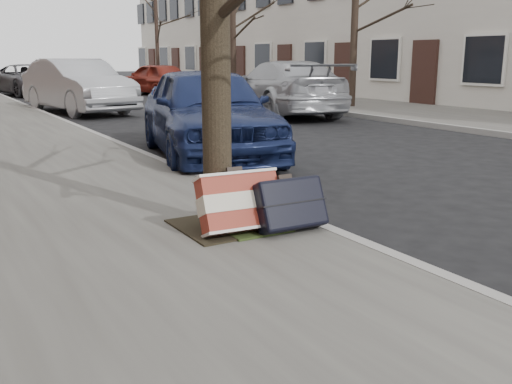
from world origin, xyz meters
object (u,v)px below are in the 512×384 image
suitcase_red (240,203)px  car_near_mid (78,86)px  suitcase_navy (290,204)px  car_near_front (207,111)px

suitcase_red → car_near_mid: car_near_mid is taller
suitcase_red → car_near_mid: (1.83, 12.79, 0.38)m
suitcase_navy → car_near_front: 4.59m
suitcase_red → suitcase_navy: 0.43m
suitcase_red → suitcase_navy: (0.40, -0.17, -0.02)m
suitcase_red → car_near_front: 4.56m
car_near_front → car_near_mid: bearing=103.2°
car_near_mid → suitcase_red: bearing=-107.7°
car_near_front → car_near_mid: 8.59m
suitcase_red → car_near_mid: size_ratio=0.15×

